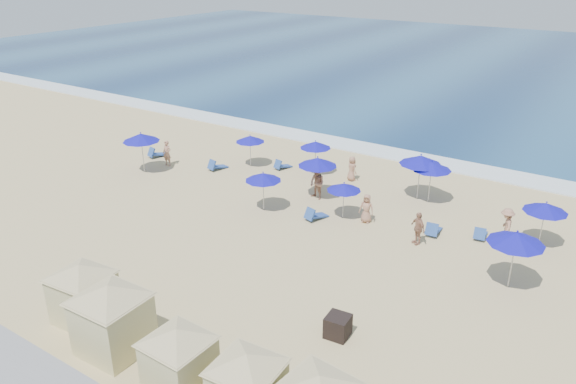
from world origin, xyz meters
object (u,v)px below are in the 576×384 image
Objects in this scene: cabana_2 at (178,351)px; umbrella_5 at (421,160)px; umbrella_9 at (516,238)px; beachgoer_1 at (317,183)px; beachgoer_4 at (352,168)px; umbrella_2 at (315,145)px; trash_bin at (338,326)px; cabana_1 at (111,310)px; beachgoer_2 at (418,228)px; beachgoer_5 at (366,208)px; umbrella_6 at (344,187)px; umbrella_7 at (432,166)px; umbrella_3 at (318,162)px; umbrella_1 at (250,139)px; beachgoer_0 at (167,153)px; umbrella_4 at (263,177)px; cabana_0 at (82,285)px; umbrella_0 at (141,137)px; umbrella_8 at (546,207)px; beachgoer_3 at (506,226)px; cabana_3 at (247,377)px.

umbrella_5 is (0.57, 18.86, 0.92)m from cabana_2.
umbrella_9 is 12.19m from beachgoer_1.
cabana_2 is 2.59× the size of beachgoer_4.
umbrella_2 is at bearing 108.67° from cabana_2.
trash_bin is 14.01m from umbrella_5.
beachgoer_2 is (5.91, 13.55, -0.84)m from cabana_1.
umbrella_6 is at bearing -178.86° from beachgoer_5.
umbrella_3 is at bearing -151.72° from umbrella_7.
cabana_2 is 2.41× the size of beachgoer_2.
trash_bin is 0.39× the size of umbrella_1.
cabana_2 reaches higher than beachgoer_0.
cabana_2 is (-2.93, -5.19, 1.03)m from trash_bin.
umbrella_1 is 6.74m from umbrella_3.
umbrella_5 reaches higher than umbrella_4.
umbrella_7 is at bearing -1.64° from umbrella_2.
cabana_2 is 16.35m from umbrella_3.
cabana_1 is at bearing -58.10° from beachgoer_0.
umbrella_0 is at bearing 129.29° from cabana_0.
umbrella_9 reaches higher than umbrella_4.
cabana_1 is 16.08m from umbrella_9.
cabana_1 is 1.75× the size of umbrella_0.
beachgoer_1 is (2.16, -3.35, -1.01)m from umbrella_2.
umbrella_2 is at bearing 137.45° from beachgoer_1.
trash_bin is 0.32× the size of umbrella_9.
beachgoer_5 is at bearing 69.41° from cabana_0.
cabana_0 is 20.83m from umbrella_8.
beachgoer_3 is (10.39, 0.53, -0.05)m from beachgoer_1.
umbrella_2 is 15.36m from umbrella_9.
umbrella_8 reaches higher than umbrella_1.
beachgoer_4 is 5.93m from beachgoer_5.
cabana_0 reaches higher than umbrella_6.
umbrella_6 is at bearing 143.29° from beachgoer_4.
umbrella_1 is (-7.44, 17.72, 0.21)m from cabana_1.
umbrella_9 is (11.67, -3.59, 0.12)m from umbrella_3.
umbrella_4 is at bearing -159.69° from umbrella_6.
beachgoer_0 is at bearing 177.33° from umbrella_6.
beachgoer_1 reaches higher than beachgoer_2.
umbrella_4 is at bearing -163.29° from umbrella_8.
umbrella_4 is 0.90× the size of umbrella_7.
umbrella_6 is at bearing -10.23° from beachgoer_0.
cabana_2 is at bearing -7.14° from cabana_0.
beachgoer_4 is at bearing 110.41° from trash_bin.
cabana_2 is at bearing -74.64° from umbrella_3.
umbrella_1 is 0.97× the size of umbrella_2.
umbrella_6 is at bearing 20.31° from umbrella_4.
umbrella_6 reaches higher than beachgoer_5.
beachgoer_0 is (-17.95, 14.56, -0.60)m from cabana_3.
beachgoer_5 is at bearing 4.85° from umbrella_0.
cabana_3 is at bearing -87.19° from beachgoer_5.
umbrella_7 reaches higher than beachgoer_3.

